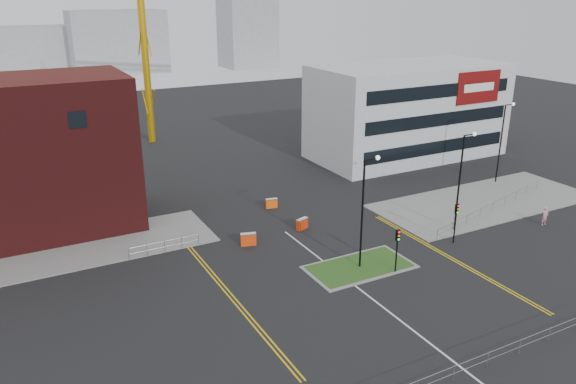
% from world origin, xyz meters
% --- Properties ---
extents(ground, '(200.00, 200.00, 0.00)m').
position_xyz_m(ground, '(0.00, 0.00, 0.00)').
color(ground, black).
rests_on(ground, ground).
extents(pavement_left, '(28.00, 8.00, 0.12)m').
position_xyz_m(pavement_left, '(-20.00, 22.00, 0.06)').
color(pavement_left, slate).
rests_on(pavement_left, ground).
extents(pavement_right, '(24.00, 10.00, 0.12)m').
position_xyz_m(pavement_right, '(22.00, 14.00, 0.06)').
color(pavement_right, slate).
rests_on(pavement_right, ground).
extents(island_kerb, '(8.60, 4.60, 0.08)m').
position_xyz_m(island_kerb, '(2.00, 8.00, 0.04)').
color(island_kerb, slate).
rests_on(island_kerb, ground).
extents(grass_island, '(8.00, 4.00, 0.12)m').
position_xyz_m(grass_island, '(2.00, 8.00, 0.06)').
color(grass_island, '#214918').
rests_on(grass_island, ground).
extents(office_block, '(25.00, 12.20, 12.00)m').
position_xyz_m(office_block, '(26.01, 31.97, 6.00)').
color(office_block, '#BABDBF').
rests_on(office_block, ground).
extents(streetlamp_island, '(1.46, 0.36, 9.18)m').
position_xyz_m(streetlamp_island, '(2.22, 8.00, 5.41)').
color(streetlamp_island, black).
rests_on(streetlamp_island, ground).
extents(streetlamp_right_near, '(1.46, 0.36, 9.18)m').
position_xyz_m(streetlamp_right_near, '(14.22, 10.00, 5.41)').
color(streetlamp_right_near, black).
rests_on(streetlamp_right_near, ground).
extents(streetlamp_right_far, '(1.46, 0.36, 9.18)m').
position_xyz_m(streetlamp_right_far, '(28.22, 18.00, 5.41)').
color(streetlamp_right_far, black).
rests_on(streetlamp_right_far, ground).
extents(traffic_light_island, '(0.28, 0.33, 3.65)m').
position_xyz_m(traffic_light_island, '(4.00, 5.98, 2.57)').
color(traffic_light_island, black).
rests_on(traffic_light_island, ground).
extents(traffic_light_right, '(0.28, 0.33, 3.65)m').
position_xyz_m(traffic_light_right, '(12.00, 7.98, 2.57)').
color(traffic_light_right, black).
rests_on(traffic_light_right, ground).
extents(railing_front, '(24.05, 0.05, 1.10)m').
position_xyz_m(railing_front, '(0.00, -6.00, 0.78)').
color(railing_front, gray).
rests_on(railing_front, ground).
extents(railing_left, '(6.05, 0.05, 1.10)m').
position_xyz_m(railing_left, '(-11.00, 18.00, 0.74)').
color(railing_left, gray).
rests_on(railing_left, ground).
extents(railing_right, '(19.05, 5.05, 1.10)m').
position_xyz_m(railing_right, '(20.50, 11.50, 0.78)').
color(railing_right, gray).
rests_on(railing_right, ground).
extents(centre_line, '(0.15, 30.00, 0.01)m').
position_xyz_m(centre_line, '(0.00, 2.00, 0.01)').
color(centre_line, silver).
rests_on(centre_line, ground).
extents(yellow_left_a, '(0.12, 24.00, 0.01)m').
position_xyz_m(yellow_left_a, '(-9.00, 10.00, 0.01)').
color(yellow_left_a, gold).
rests_on(yellow_left_a, ground).
extents(yellow_left_b, '(0.12, 24.00, 0.01)m').
position_xyz_m(yellow_left_b, '(-8.70, 10.00, 0.01)').
color(yellow_left_b, gold).
rests_on(yellow_left_b, ground).
extents(yellow_right_a, '(0.12, 20.00, 0.01)m').
position_xyz_m(yellow_right_a, '(9.50, 6.00, 0.01)').
color(yellow_right_a, gold).
rests_on(yellow_right_a, ground).
extents(yellow_right_b, '(0.12, 20.00, 0.01)m').
position_xyz_m(yellow_right_b, '(9.80, 6.00, 0.01)').
color(yellow_right_b, gold).
rests_on(yellow_right_b, ground).
extents(skyline_b, '(24.00, 12.00, 16.00)m').
position_xyz_m(skyline_b, '(10.00, 130.00, 8.00)').
color(skyline_b, gray).
rests_on(skyline_b, ground).
extents(skyline_c, '(14.00, 12.00, 28.00)m').
position_xyz_m(skyline_c, '(45.00, 125.00, 14.00)').
color(skyline_c, gray).
rests_on(skyline_c, ground).
extents(skyline_d, '(30.00, 12.00, 12.00)m').
position_xyz_m(skyline_d, '(-8.00, 140.00, 6.00)').
color(skyline_d, gray).
rests_on(skyline_d, ground).
extents(pedestrian, '(0.67, 0.45, 1.80)m').
position_xyz_m(pedestrian, '(22.38, 6.93, 0.90)').
color(pedestrian, pink).
rests_on(pedestrian, ground).
extents(barrier_left, '(1.41, 0.80, 1.12)m').
position_xyz_m(barrier_left, '(-4.16, 16.00, 0.61)').
color(barrier_left, '#EF3F0D').
rests_on(barrier_left, ground).
extents(barrier_mid, '(1.32, 0.83, 1.05)m').
position_xyz_m(barrier_mid, '(1.69, 16.85, 0.57)').
color(barrier_mid, red).
rests_on(barrier_mid, ground).
extents(barrier_right, '(1.22, 0.59, 0.99)m').
position_xyz_m(barrier_right, '(1.59, 23.03, 0.54)').
color(barrier_right, '#FF5C0E').
rests_on(barrier_right, ground).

